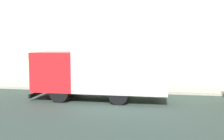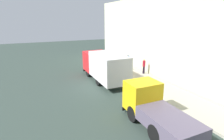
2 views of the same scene
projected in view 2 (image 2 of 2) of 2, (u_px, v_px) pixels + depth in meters
ground at (102, 85)px, 18.78m from camera, size 80.00×80.00×0.00m
sidewalk at (140, 78)px, 20.62m from camera, size 3.32×30.00×0.18m
building_facade at (159, 37)px, 20.29m from camera, size 0.50×30.00×9.07m
large_utility_truck at (104, 65)px, 19.57m from camera, size 2.58×7.72×3.11m
small_flatbed_truck at (154, 108)px, 11.36m from camera, size 2.11×5.52×2.50m
pedestrian_walking at (122, 64)px, 22.97m from camera, size 0.45×0.45×1.72m
pedestrian_standing at (144, 66)px, 21.79m from camera, size 0.47×0.47×1.77m
traffic_cone_orange at (118, 67)px, 23.49m from camera, size 0.45×0.45×0.65m
street_sign_post at (128, 64)px, 20.05m from camera, size 0.44×0.08×2.56m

